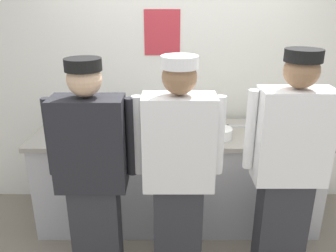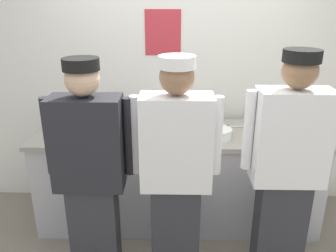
% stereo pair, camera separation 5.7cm
% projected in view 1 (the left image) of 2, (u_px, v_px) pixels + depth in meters
% --- Properties ---
extents(ground_plane, '(9.00, 9.00, 0.00)m').
position_uv_depth(ground_plane, '(178.00, 244.00, 3.06)').
color(ground_plane, slate).
extents(wall_back, '(4.03, 0.11, 2.95)m').
position_uv_depth(wall_back, '(177.00, 59.00, 3.35)').
color(wall_back, silver).
rests_on(wall_back, ground).
extents(prep_counter, '(2.57, 0.72, 0.91)m').
position_uv_depth(prep_counter, '(178.00, 177.00, 3.25)').
color(prep_counter, '#B2B2B7').
rests_on(prep_counter, ground).
extents(chef_near_left, '(0.61, 0.24, 1.70)m').
position_uv_depth(chef_near_left, '(92.00, 174.00, 2.38)').
color(chef_near_left, '#2D2D33').
rests_on(chef_near_left, ground).
extents(chef_center, '(0.62, 0.24, 1.71)m').
position_uv_depth(chef_center, '(178.00, 172.00, 2.37)').
color(chef_center, '#2D2D33').
rests_on(chef_center, ground).
extents(chef_far_right, '(0.63, 0.24, 1.75)m').
position_uv_depth(chef_far_right, '(288.00, 167.00, 2.41)').
color(chef_far_right, '#2D2D33').
rests_on(chef_far_right, ground).
extents(plate_stack_front, '(0.22, 0.22, 0.05)m').
position_uv_depth(plate_stack_front, '(272.00, 125.00, 3.20)').
color(plate_stack_front, white).
rests_on(plate_stack_front, prep_counter).
extents(plate_stack_rear, '(0.24, 0.24, 0.08)m').
position_uv_depth(plate_stack_rear, '(218.00, 133.00, 2.96)').
color(plate_stack_rear, white).
rests_on(plate_stack_rear, prep_counter).
extents(mixing_bowl_steel, '(0.39, 0.39, 0.12)m').
position_uv_depth(mixing_bowl_steel, '(134.00, 123.00, 3.13)').
color(mixing_bowl_steel, '#B7BABF').
rests_on(mixing_bowl_steel, prep_counter).
extents(sheet_tray, '(0.54, 0.39, 0.02)m').
position_uv_depth(sheet_tray, '(93.00, 131.00, 3.09)').
color(sheet_tray, '#B7BABF').
rests_on(sheet_tray, prep_counter).
extents(squeeze_bottle_primary, '(0.06, 0.06, 0.18)m').
position_uv_depth(squeeze_bottle_primary, '(301.00, 127.00, 2.97)').
color(squeeze_bottle_primary, '#56A333').
rests_on(squeeze_bottle_primary, prep_counter).
extents(squeeze_bottle_secondary, '(0.06, 0.06, 0.20)m').
position_uv_depth(squeeze_bottle_secondary, '(251.00, 123.00, 3.05)').
color(squeeze_bottle_secondary, '#E5E066').
rests_on(squeeze_bottle_secondary, prep_counter).
extents(ramekin_red_sauce, '(0.11, 0.11, 0.05)m').
position_uv_depth(ramekin_red_sauce, '(186.00, 123.00, 3.25)').
color(ramekin_red_sauce, white).
rests_on(ramekin_red_sauce, prep_counter).
extents(ramekin_orange_sauce, '(0.09, 0.09, 0.04)m').
position_uv_depth(ramekin_orange_sauce, '(165.00, 126.00, 3.18)').
color(ramekin_orange_sauce, white).
rests_on(ramekin_orange_sauce, prep_counter).
extents(deli_cup, '(0.09, 0.09, 0.09)m').
position_uv_depth(deli_cup, '(294.00, 120.00, 3.25)').
color(deli_cup, white).
rests_on(deli_cup, prep_counter).
extents(chefs_knife, '(0.27, 0.03, 0.02)m').
position_uv_depth(chefs_knife, '(231.00, 126.00, 3.22)').
color(chefs_knife, '#B7BABF').
rests_on(chefs_knife, prep_counter).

